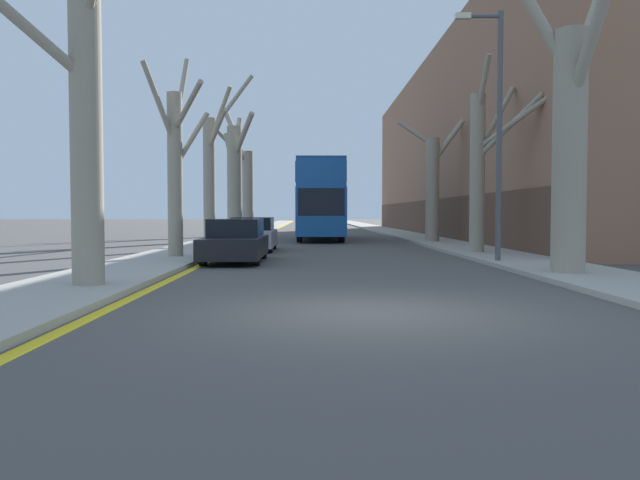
{
  "coord_description": "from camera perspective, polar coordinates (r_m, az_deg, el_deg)",
  "views": [
    {
      "loc": [
        -0.89,
        -9.42,
        1.5
      ],
      "look_at": [
        -0.4,
        20.95,
        0.2
      ],
      "focal_mm": 35.0,
      "sensor_mm": 36.0,
      "label": 1
    }
  ],
  "objects": [
    {
      "name": "street_tree_left_1",
      "position": [
        20.76,
        -13.06,
        6.78
      ],
      "size": [
        2.05,
        3.11,
        6.77
      ],
      "color": "gray",
      "rests_on": "ground"
    },
    {
      "name": "street_tree_right_2",
      "position": [
        31.75,
        10.32,
        5.15
      ],
      "size": [
        3.58,
        1.52,
        6.37
      ],
      "color": "gray",
      "rests_on": "ground"
    },
    {
      "name": "lamp_post",
      "position": [
        19.16,
        15.77,
        10.25
      ],
      "size": [
        1.4,
        0.2,
        7.35
      ],
      "color": "#4C4F54",
      "rests_on": "ground"
    },
    {
      "name": "street_tree_left_2",
      "position": [
        27.48,
        -9.88,
        6.29
      ],
      "size": [
        2.12,
        4.5,
        7.66
      ],
      "color": "gray",
      "rests_on": "ground"
    },
    {
      "name": "street_tree_left_0",
      "position": [
        13.13,
        -21.05,
        13.74
      ],
      "size": [
        3.6,
        3.5,
        9.64
      ],
      "color": "gray",
      "rests_on": "ground"
    },
    {
      "name": "street_tree_left_3",
      "position": [
        35.19,
        -7.8,
        5.81
      ],
      "size": [
        2.17,
        3.44,
        7.49
      ],
      "color": "gray",
      "rests_on": "ground"
    },
    {
      "name": "street_tree_left_4",
      "position": [
        43.05,
        -6.78,
        4.89
      ],
      "size": [
        2.57,
        4.66,
        7.26
      ],
      "color": "gray",
      "rests_on": "ground"
    },
    {
      "name": "sidewalk_right",
      "position": [
        59.79,
        5.28,
        1.06
      ],
      "size": [
        2.64,
        120.0,
        0.12
      ],
      "primitive_type": "cube",
      "color": "#A39E93",
      "rests_on": "ground"
    },
    {
      "name": "street_tree_right_1",
      "position": [
        23.13,
        14.61,
        6.8
      ],
      "size": [
        2.38,
        3.44,
        6.93
      ],
      "color": "gray",
      "rests_on": "ground"
    },
    {
      "name": "street_tree_right_0",
      "position": [
        15.84,
        21.93,
        8.79
      ],
      "size": [
        2.43,
        2.9,
        6.98
      ],
      "color": "gray",
      "rests_on": "ground"
    },
    {
      "name": "ground_plane",
      "position": [
        9.58,
        4.44,
        -6.58
      ],
      "size": [
        300.0,
        300.0,
        0.0
      ],
      "primitive_type": "plane",
      "color": "#4C4947"
    },
    {
      "name": "sidewalk_left",
      "position": [
        59.62,
        -5.4,
        1.06
      ],
      "size": [
        2.64,
        120.0,
        0.12
      ],
      "primitive_type": "cube",
      "color": "#A39E93",
      "rests_on": "ground"
    },
    {
      "name": "kerb_line_stripe",
      "position": [
        59.52,
        -3.96,
        1.01
      ],
      "size": [
        0.24,
        120.0,
        0.01
      ],
      "primitive_type": "cube",
      "color": "yellow",
      "rests_on": "ground"
    },
    {
      "name": "double_decker_bus",
      "position": [
        35.52,
        -0.03,
        3.98
      ],
      "size": [
        2.56,
        10.29,
        4.32
      ],
      "color": "#19519E",
      "rests_on": "ground"
    },
    {
      "name": "building_facade_right",
      "position": [
        44.75,
        15.82,
        8.05
      ],
      "size": [
        10.08,
        49.12,
        11.89
      ],
      "color": "#93664C",
      "rests_on": "ground"
    },
    {
      "name": "parked_car_1",
      "position": [
        25.17,
        -6.18,
        0.48
      ],
      "size": [
        1.78,
        4.21,
        1.34
      ],
      "color": "#9EA3AD",
      "rests_on": "ground"
    },
    {
      "name": "parked_car_0",
      "position": [
        19.47,
        -7.73,
        -0.12
      ],
      "size": [
        1.74,
        4.55,
        1.33
      ],
      "color": "black",
      "rests_on": "ground"
    }
  ]
}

